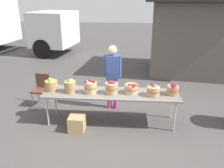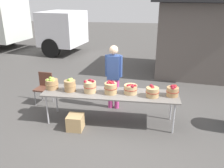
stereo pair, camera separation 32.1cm
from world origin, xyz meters
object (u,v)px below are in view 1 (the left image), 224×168
(apple_basket_red_4, at_px, (173,90))
(folding_chair, at_px, (41,87))
(apple_basket_green_1, at_px, (70,86))
(apple_basket_red_3, at_px, (153,91))
(market_table, at_px, (111,94))
(vendor_adult, at_px, (113,72))
(apple_basket_green_0, at_px, (51,85))
(produce_crate, at_px, (77,123))
(apple_basket_red_2, at_px, (131,88))
(apple_basket_red_1, at_px, (112,88))
(apple_basket_red_0, at_px, (91,87))

(apple_basket_red_4, relative_size, folding_chair, 0.33)
(apple_basket_green_1, bearing_deg, apple_basket_red_3, -1.83)
(market_table, xyz_separation_m, vendor_adult, (-0.02, 0.74, 0.28))
(apple_basket_green_0, height_order, vendor_adult, vendor_adult)
(market_table, height_order, apple_basket_red_3, apple_basket_red_3)
(folding_chair, distance_m, produce_crate, 1.77)
(vendor_adult, height_order, produce_crate, vendor_adult)
(apple_basket_red_4, height_order, vendor_adult, vendor_adult)
(market_table, distance_m, apple_basket_red_2, 0.49)
(apple_basket_green_0, relative_size, produce_crate, 0.91)
(folding_chair, bearing_deg, apple_basket_red_1, -15.24)
(apple_basket_red_2, relative_size, vendor_adult, 0.19)
(apple_basket_red_2, xyz_separation_m, apple_basket_red_4, (0.93, -0.01, 0.01))
(folding_chair, bearing_deg, apple_basket_green_1, -31.04)
(apple_basket_red_0, xyz_separation_m, apple_basket_red_4, (1.85, 0.05, -0.02))
(market_table, distance_m, apple_basket_red_1, 0.18)
(apple_basket_green_1, relative_size, folding_chair, 0.36)
(folding_chair, bearing_deg, market_table, -14.62)
(produce_crate, bearing_deg, folding_chair, 134.77)
(apple_basket_green_0, bearing_deg, vendor_adult, 26.29)
(apple_basket_red_0, bearing_deg, vendor_adult, 60.25)
(apple_basket_red_1, distance_m, apple_basket_red_4, 1.38)
(apple_basket_green_0, xyz_separation_m, apple_basket_red_4, (2.80, -0.04, -0.01))
(apple_basket_red_2, bearing_deg, apple_basket_green_0, 178.99)
(market_table, height_order, apple_basket_red_4, apple_basket_red_4)
(apple_basket_red_3, bearing_deg, apple_basket_green_0, 176.79)
(market_table, bearing_deg, apple_basket_red_1, -61.65)
(apple_basket_red_2, xyz_separation_m, produce_crate, (-1.19, -0.47, -0.69))
(apple_basket_red_2, distance_m, produce_crate, 1.45)
(vendor_adult, height_order, folding_chair, vendor_adult)
(apple_basket_red_3, bearing_deg, apple_basket_red_2, 168.41)
(apple_basket_green_1, relative_size, apple_basket_red_0, 0.97)
(apple_basket_red_4, bearing_deg, apple_basket_green_1, -179.20)
(apple_basket_green_0, bearing_deg, apple_basket_red_3, -3.21)
(apple_basket_green_1, height_order, apple_basket_red_2, apple_basket_green_1)
(market_table, distance_m, folding_chair, 2.12)
(market_table, xyz_separation_m, produce_crate, (-0.73, -0.45, -0.54))
(apple_basket_red_1, height_order, apple_basket_red_3, apple_basket_red_1)
(apple_basket_red_2, distance_m, folding_chair, 2.56)
(vendor_adult, distance_m, produce_crate, 1.61)
(apple_basket_red_3, relative_size, produce_crate, 0.86)
(apple_basket_green_1, distance_m, vendor_adult, 1.20)
(apple_basket_red_0, height_order, folding_chair, apple_basket_red_0)
(apple_basket_red_2, relative_size, folding_chair, 0.37)
(apple_basket_green_0, xyz_separation_m, apple_basket_green_1, (0.47, -0.07, 0.01))
(apple_basket_red_2, distance_m, apple_basket_red_3, 0.49)
(apple_basket_red_1, bearing_deg, vendor_adult, 92.78)
(market_table, distance_m, apple_basket_green_1, 0.96)
(folding_chair, bearing_deg, produce_crate, -37.81)
(apple_basket_green_0, distance_m, produce_crate, 1.11)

